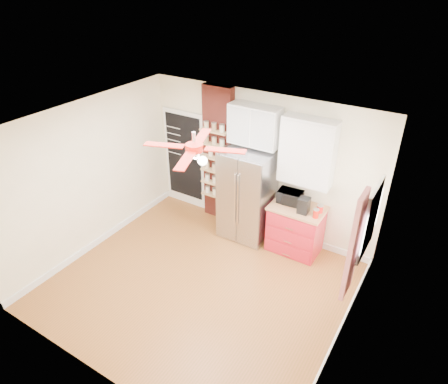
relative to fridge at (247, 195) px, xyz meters
The scene contains 21 objects.
floor 1.85m from the fridge, 88.24° to the right, with size 4.50×4.50×0.00m, color brown.
ceiling 2.45m from the fridge, 88.24° to the right, with size 4.50×4.50×0.00m, color white.
wall_back 0.60m from the fridge, 82.30° to the left, with size 4.50×0.02×2.70m, color #FDF3CB.
wall_front 3.66m from the fridge, 89.21° to the right, with size 4.50×0.02×2.70m, color #FDF3CB.
wall_left 2.78m from the fridge, 143.46° to the right, with size 0.02×4.00×2.70m, color #FDF3CB.
wall_right 2.86m from the fridge, 35.33° to the right, with size 0.02×4.00×2.70m, color #FDF3CB.
chalkboard 1.70m from the fridge, 168.59° to the left, with size 0.95×0.05×1.95m.
brick_pillar 0.97m from the fridge, 160.07° to the left, with size 0.60×0.16×2.70m, color maroon.
fridge is the anchor object (origin of this frame).
upper_glass_cabinet 1.29m from the fridge, 90.00° to the left, with size 0.90×0.35×0.70m, color white.
red_cabinet 1.06m from the fridge, ahead, with size 0.94×0.64×0.90m.
upper_shelf_unit 1.41m from the fridge, 12.78° to the left, with size 0.90×0.30×1.15m, color white.
window 2.49m from the fridge, 17.75° to the right, with size 0.04×0.75×1.05m, color white.
curtain 2.63m from the fridge, 29.86° to the right, with size 0.06×0.40×1.55m, color red.
ceiling_fan 2.25m from the fridge, 88.24° to the right, with size 1.40×1.40×0.44m.
toaster_oven 0.80m from the fridge, ahead, with size 0.42×0.28×0.23m, color black.
coffee_maker 1.12m from the fridge, ahead, with size 0.18×0.19×0.28m, color black.
canister_left 1.35m from the fridge, ahead, with size 0.09×0.09×0.15m, color red.
canister_right 1.35m from the fridge, ahead, with size 0.11×0.11×0.13m, color red.
pantry_jar_oats 1.07m from the fridge, 169.02° to the left, with size 0.09×0.09×0.13m, color beige.
pantry_jar_beans 0.86m from the fridge, 167.42° to the left, with size 0.10×0.10×0.14m, color #93704B.
Camera 1 is at (2.90, -3.93, 4.57)m, focal length 32.00 mm.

